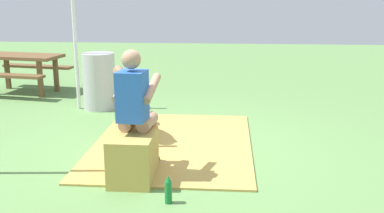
% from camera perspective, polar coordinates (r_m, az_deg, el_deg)
% --- Properties ---
extents(ground_plane, '(24.00, 24.00, 0.00)m').
position_cam_1_polar(ground_plane, '(5.83, -2.71, -5.41)').
color(ground_plane, '#608C4C').
extents(hay_patch, '(2.79, 2.02, 0.02)m').
position_cam_1_polar(hay_patch, '(6.02, -2.40, -4.62)').
color(hay_patch, tan).
rests_on(hay_patch, ground).
extents(hay_bale, '(0.65, 0.44, 0.50)m').
position_cam_1_polar(hay_bale, '(4.90, -7.30, -6.26)').
color(hay_bale, tan).
rests_on(hay_bale, ground).
extents(person_seated, '(0.68, 0.46, 1.38)m').
position_cam_1_polar(person_seated, '(4.90, -6.97, 0.10)').
color(person_seated, tan).
rests_on(person_seated, ground).
extents(pony_standing, '(1.22, 0.82, 0.90)m').
position_cam_1_polar(pony_standing, '(6.28, -7.57, 1.03)').
color(pony_standing, '#8C6B4C').
rests_on(pony_standing, ground).
extents(soda_bottle, '(0.07, 0.07, 0.28)m').
position_cam_1_polar(soda_bottle, '(4.40, -2.96, -10.28)').
color(soda_bottle, '#197233').
rests_on(soda_bottle, ground).
extents(water_barrel, '(0.54, 0.54, 0.95)m').
position_cam_1_polar(water_barrel, '(7.89, -11.46, 3.10)').
color(water_barrel, '#B2B2B7').
rests_on(water_barrel, ground).
extents(tent_pole_right, '(0.06, 0.06, 2.37)m').
position_cam_1_polar(tent_pole_right, '(7.85, -14.32, 8.15)').
color(tent_pole_right, silver).
rests_on(tent_pole_right, ground).
extents(picnic_bench, '(1.53, 1.70, 0.75)m').
position_cam_1_polar(picnic_bench, '(9.52, -20.34, 5.01)').
color(picnic_bench, brown).
rests_on(picnic_bench, ground).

